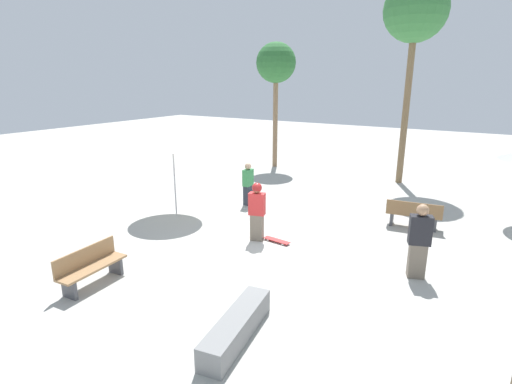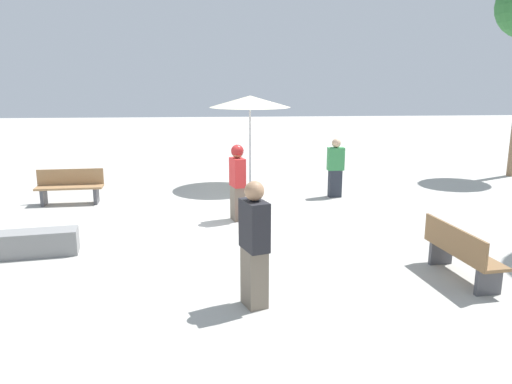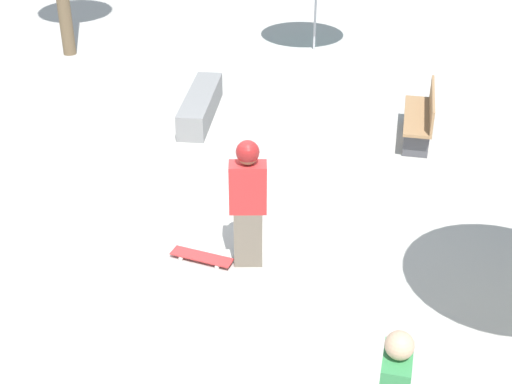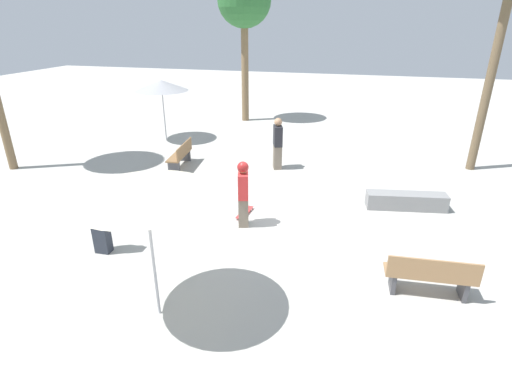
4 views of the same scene
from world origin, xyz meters
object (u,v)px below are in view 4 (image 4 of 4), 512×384
at_px(shade_umbrella_grey, 161,85).
at_px(skater_main, 243,192).
at_px(bench_far, 181,155).
at_px(bystander_watching, 99,221).
at_px(shade_umbrella_cream, 144,186).
at_px(palm_tree_left, 244,2).
at_px(skateboard, 245,212).
at_px(bench_near, 430,276).
at_px(concrete_ledge, 406,201).
at_px(bystander_far, 278,144).

bearing_deg(shade_umbrella_grey, skater_main, -50.57).
xyz_separation_m(bench_far, bystander_watching, (0.68, -5.56, 0.34)).
height_order(shade_umbrella_cream, palm_tree_left, palm_tree_left).
height_order(bench_far, shade_umbrella_grey, shade_umbrella_grey).
relative_size(skateboard, palm_tree_left, 0.12).
bearing_deg(bench_far, bystander_watching, 179.93).
relative_size(skater_main, palm_tree_left, 0.25).
xyz_separation_m(skater_main, bench_far, (-3.31, 3.56, -0.47)).
bearing_deg(skateboard, palm_tree_left, 22.10).
distance_m(skateboard, bench_near, 4.85).
distance_m(concrete_ledge, bench_near, 3.81).
bearing_deg(shade_umbrella_grey, palm_tree_left, 62.01).
height_order(bench_near, bench_far, same).
distance_m(concrete_ledge, bench_far, 7.46).
distance_m(bench_far, palm_tree_left, 8.82).
bearing_deg(palm_tree_left, bystander_far, -65.09).
height_order(skateboard, concrete_ledge, concrete_ledge).
distance_m(concrete_ledge, shade_umbrella_cream, 7.46).
height_order(skateboard, shade_umbrella_cream, shade_umbrella_cream).
relative_size(shade_umbrella_cream, shade_umbrella_grey, 1.04).
distance_m(bench_far, bystander_far, 3.36).
distance_m(bench_near, bystander_watching, 6.74).
xyz_separation_m(bench_near, shade_umbrella_cream, (-4.59, -1.73, 1.99)).
bearing_deg(bystander_far, skater_main, 161.31).
height_order(skater_main, bystander_watching, skater_main).
bearing_deg(skater_main, shade_umbrella_cream, 155.82).
bearing_deg(bystander_watching, concrete_ledge, -150.26).
xyz_separation_m(skater_main, bench_near, (4.09, -1.78, -0.47)).
xyz_separation_m(skateboard, bench_far, (-3.17, 3.00, 0.37)).
xyz_separation_m(concrete_ledge, palm_tree_left, (-7.09, 8.79, 5.21)).
bearing_deg(bystander_watching, bystander_far, -114.00).
bearing_deg(bench_near, shade_umbrella_grey, 134.86).
xyz_separation_m(skateboard, concrete_ledge, (4.12, 1.47, 0.16)).
distance_m(bench_far, bystander_watching, 5.61).
distance_m(skateboard, bystander_watching, 3.64).
distance_m(bench_far, shade_umbrella_grey, 4.06).
xyz_separation_m(shade_umbrella_cream, bystander_far, (0.45, 7.76, -1.54)).
relative_size(skateboard, concrete_ledge, 0.38).
xyz_separation_m(skater_main, bystander_far, (-0.05, 4.26, -0.03)).
bearing_deg(shade_umbrella_grey, bystander_watching, -72.17).
xyz_separation_m(skater_main, skateboard, (-0.14, 0.57, -0.84)).
distance_m(bench_near, shade_umbrella_cream, 5.29).
xyz_separation_m(bystander_watching, bystander_far, (2.58, 6.25, 0.11)).
bearing_deg(concrete_ledge, bystander_far, 151.12).
distance_m(bench_near, shade_umbrella_grey, 12.73).
relative_size(skateboard, bench_far, 0.50).
relative_size(skateboard, bystander_watching, 0.53).
relative_size(shade_umbrella_grey, bystander_far, 1.41).
relative_size(bench_near, bystander_far, 0.93).
distance_m(skater_main, concrete_ledge, 4.52).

